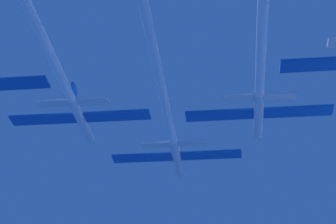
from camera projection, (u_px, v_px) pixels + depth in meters
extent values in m
cylinder|color=silver|center=(177.00, 158.00, 75.64)|extent=(1.00, 9.08, 1.00)
cone|color=silver|center=(181.00, 176.00, 80.50)|extent=(0.98, 2.00, 0.98)
ellipsoid|color=black|center=(178.00, 161.00, 77.59)|extent=(0.70, 1.82, 0.50)
cube|color=#0F51B2|center=(143.00, 158.00, 75.59)|extent=(6.90, 2.00, 0.22)
cube|color=#0F51B2|center=(211.00, 155.00, 74.88)|extent=(6.90, 2.00, 0.22)
cube|color=#0F51B2|center=(174.00, 135.00, 73.03)|extent=(0.26, 1.63, 1.45)
cube|color=silver|center=(155.00, 145.00, 72.47)|extent=(3.11, 1.20, 0.22)
cube|color=silver|center=(192.00, 143.00, 72.11)|extent=(3.11, 1.20, 0.22)
cylinder|color=white|center=(144.00, 5.00, 50.35)|extent=(0.90, 48.53, 0.90)
cylinder|color=silver|center=(81.00, 120.00, 69.16)|extent=(1.00, 9.08, 1.00)
cone|color=silver|center=(92.00, 142.00, 74.02)|extent=(0.98, 2.00, 0.98)
ellipsoid|color=black|center=(85.00, 124.00, 71.12)|extent=(0.70, 1.82, 0.50)
cube|color=#0F51B2|center=(43.00, 119.00, 69.12)|extent=(6.90, 2.00, 0.22)
cube|color=#0F51B2|center=(117.00, 116.00, 68.41)|extent=(6.90, 2.00, 0.22)
cube|color=#0F51B2|center=(74.00, 92.00, 66.55)|extent=(0.26, 1.63, 1.45)
cube|color=silver|center=(53.00, 103.00, 66.00)|extent=(3.11, 1.20, 0.22)
cube|color=silver|center=(93.00, 101.00, 65.63)|extent=(3.11, 1.20, 0.22)
cylinder|color=silver|center=(258.00, 115.00, 66.80)|extent=(1.00, 9.08, 1.00)
cone|color=silver|center=(257.00, 139.00, 71.66)|extent=(0.98, 2.00, 0.98)
ellipsoid|color=black|center=(258.00, 121.00, 68.75)|extent=(0.70, 1.82, 0.50)
cube|color=#0F51B2|center=(219.00, 115.00, 66.75)|extent=(6.90, 2.00, 0.22)
cube|color=#0F51B2|center=(298.00, 111.00, 66.05)|extent=(6.90, 2.00, 0.22)
cube|color=#0F51B2|center=(258.00, 87.00, 64.19)|extent=(0.26, 1.63, 1.45)
cube|color=silver|center=(238.00, 98.00, 63.63)|extent=(3.11, 1.20, 0.22)
cube|color=silver|center=(281.00, 96.00, 63.27)|extent=(3.11, 1.20, 0.22)
cube|color=#0F51B2|center=(12.00, 84.00, 61.08)|extent=(6.90, 2.00, 0.22)
cube|color=#0F51B2|center=(319.00, 64.00, 57.94)|extent=(6.90, 2.00, 0.22)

